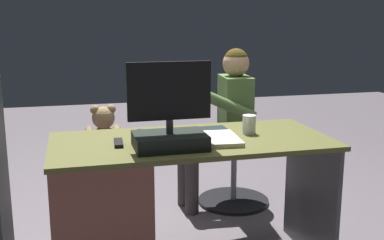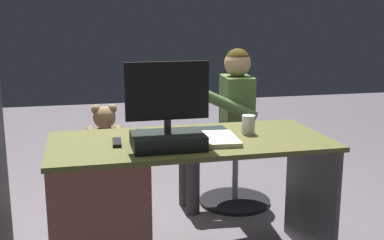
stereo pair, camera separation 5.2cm
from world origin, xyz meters
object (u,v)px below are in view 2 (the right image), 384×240
keyboard (190,132)px  teddy_bear (105,132)px  monitor (168,125)px  visitor_chair (235,170)px  computer_mouse (139,132)px  office_chair_teddy (107,184)px  cup (248,125)px  tv_remote (117,142)px  person (226,114)px  desk (118,207)px

keyboard → teddy_bear: size_ratio=1.21×
monitor → visitor_chair: 1.37m
keyboard → teddy_bear: teddy_bear is taller
computer_mouse → office_chair_teddy: 0.83m
cup → office_chair_teddy: size_ratio=0.19×
cup → visitor_chair: 1.01m
monitor → tv_remote: (0.24, -0.13, -0.11)m
computer_mouse → cup: size_ratio=0.92×
keyboard → tv_remote: size_ratio=2.80×
tv_remote → person: 1.22m
monitor → person: size_ratio=0.37×
desk → teddy_bear: (0.02, -0.79, 0.23)m
computer_mouse → tv_remote: bearing=49.9°
desk → teddy_bear: bearing=-88.6°
teddy_bear → computer_mouse: bearing=103.6°
desk → keyboard: keyboard is taller
office_chair_teddy → monitor: bearing=106.0°
tv_remote → keyboard: bearing=-157.7°
teddy_bear → office_chair_teddy: bearing=90.0°
desk → visitor_chair: (-0.94, -0.87, -0.14)m
monitor → computer_mouse: bearing=-69.2°
keyboard → office_chair_teddy: 0.94m
keyboard → visitor_chair: (-0.52, -0.74, -0.50)m
computer_mouse → monitor: bearing=110.8°
computer_mouse → cup: (-0.60, 0.10, 0.03)m
office_chair_teddy → teddy_bear: bearing=-90.0°
cup → monitor: bearing=20.7°
desk → teddy_bear: teddy_bear is taller
cup → person: (-0.12, -0.82, -0.11)m
cup → tv_remote: (0.73, 0.06, -0.04)m
teddy_bear → cup: bearing=135.2°
tv_remote → monitor: bearing=155.7°
monitor → tv_remote: 0.29m
person → visitor_chair: bearing=-174.8°
keyboard → person: 0.86m
keyboard → visitor_chair: 1.03m
visitor_chair → person: size_ratio=0.46×
desk → computer_mouse: computer_mouse is taller
computer_mouse → visitor_chair: bearing=-138.1°
keyboard → tv_remote: keyboard is taller
tv_remote → visitor_chair: size_ratio=0.28×
desk → computer_mouse: bearing=-133.7°
monitor → teddy_bear: size_ratio=1.24×
tv_remote → teddy_bear: teddy_bear is taller
desk → cup: cup is taller
desk → person: size_ratio=1.27×
desk → keyboard: bearing=-163.2°
desk → cup: 0.84m
desk → teddy_bear: 0.82m
office_chair_teddy → visitor_chair: size_ratio=1.05×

